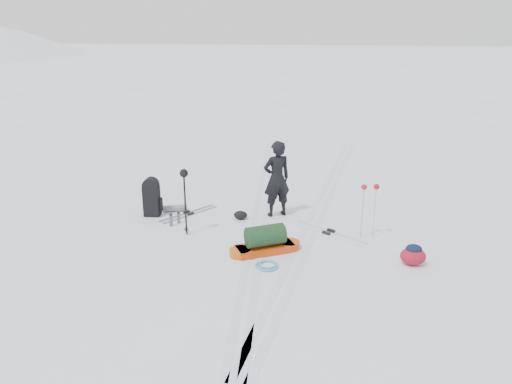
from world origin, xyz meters
The scene contains 13 objects.
ground centered at (0.00, 0.00, 0.00)m, with size 200.00×200.00×0.00m, color white.
ski_tracks centered at (0.61, 0.88, 0.00)m, with size 3.38×17.97×0.01m.
skier centered at (0.32, 1.09, 0.92)m, with size 0.67×0.44×1.83m, color black.
pulk_sled centered at (0.30, -0.98, 0.22)m, with size 1.52×1.08×0.57m.
expedition_rucksack centered at (-2.57, 0.69, 0.44)m, with size 0.96×0.65×0.95m.
ski_poles_black centered at (-1.52, -0.32, 1.22)m, with size 0.18×0.20×1.49m.
ski_poles_silver centered at (2.38, 0.03, 1.02)m, with size 0.38×0.18×1.21m.
touring_skis_grey centered at (-1.79, 0.85, 0.01)m, with size 1.16×1.42×0.06m.
touring_skis_white centered at (1.57, 0.13, 0.02)m, with size 1.68×1.28×0.07m.
rope_coil centered at (0.41, -1.61, 0.03)m, with size 0.50×0.50×0.05m.
small_daypack centered at (3.16, -1.15, 0.20)m, with size 0.56×0.48×0.42m.
thermos_pair centered at (-1.93, 0.17, 0.14)m, with size 0.21×0.27×0.29m.
stuff_sack centered at (-0.50, 0.71, 0.10)m, with size 0.39×0.35×0.20m.
Camera 1 is at (1.37, -10.09, 4.39)m, focal length 35.00 mm.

